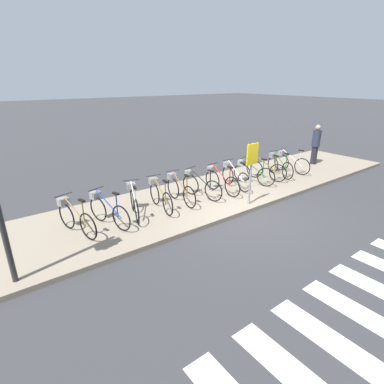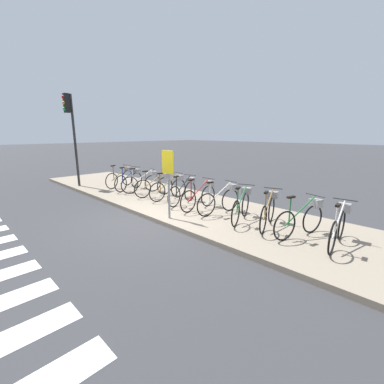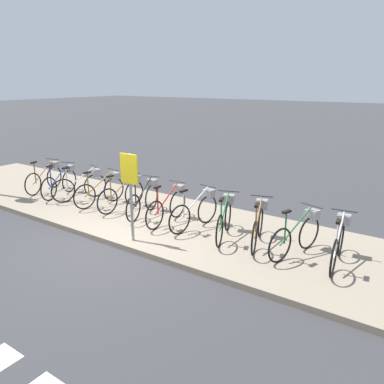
# 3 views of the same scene
# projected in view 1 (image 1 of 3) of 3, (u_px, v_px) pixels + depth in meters

# --- Properties ---
(ground_plane) EXTENTS (120.00, 120.00, 0.00)m
(ground_plane) POSITION_uv_depth(u_px,v_px,m) (245.00, 214.00, 8.58)
(ground_plane) COLOR #38383A
(sidewalk) EXTENTS (17.41, 3.31, 0.12)m
(sidewalk) POSITION_uv_depth(u_px,v_px,m) (208.00, 196.00, 9.80)
(sidewalk) COLOR gray
(sidewalk) RESTS_ON ground_plane
(parked_bicycle_0) EXTENTS (0.56, 1.54, 0.97)m
(parked_bicycle_0) POSITION_uv_depth(u_px,v_px,m) (74.00, 216.00, 7.17)
(parked_bicycle_0) COLOR black
(parked_bicycle_0) RESTS_ON sidewalk
(parked_bicycle_1) EXTENTS (0.58, 1.53, 0.97)m
(parked_bicycle_1) POSITION_uv_depth(u_px,v_px,m) (107.00, 209.00, 7.58)
(parked_bicycle_1) COLOR black
(parked_bicycle_1) RESTS_ON sidewalk
(parked_bicycle_2) EXTENTS (0.64, 1.51, 0.97)m
(parked_bicycle_2) POSITION_uv_depth(u_px,v_px,m) (134.00, 201.00, 8.11)
(parked_bicycle_2) COLOR black
(parked_bicycle_2) RESTS_ON sidewalk
(parked_bicycle_3) EXTENTS (0.46, 1.57, 0.97)m
(parked_bicycle_3) POSITION_uv_depth(u_px,v_px,m) (159.00, 194.00, 8.55)
(parked_bicycle_3) COLOR black
(parked_bicycle_3) RESTS_ON sidewalk
(parked_bicycle_4) EXTENTS (0.46, 1.58, 0.97)m
(parked_bicycle_4) POSITION_uv_depth(u_px,v_px,m) (179.00, 189.00, 9.01)
(parked_bicycle_4) COLOR black
(parked_bicycle_4) RESTS_ON sidewalk
(parked_bicycle_5) EXTENTS (0.51, 1.55, 0.97)m
(parked_bicycle_5) POSITION_uv_depth(u_px,v_px,m) (199.00, 184.00, 9.39)
(parked_bicycle_5) COLOR black
(parked_bicycle_5) RESTS_ON sidewalk
(parked_bicycle_6) EXTENTS (0.46, 1.58, 0.97)m
(parked_bicycle_6) POSITION_uv_depth(u_px,v_px,m) (220.00, 180.00, 9.80)
(parked_bicycle_6) COLOR black
(parked_bicycle_6) RESTS_ON sidewalk
(parked_bicycle_7) EXTENTS (0.46, 1.57, 0.97)m
(parked_bicycle_7) POSITION_uv_depth(u_px,v_px,m) (234.00, 175.00, 10.27)
(parked_bicycle_7) COLOR black
(parked_bicycle_7) RESTS_ON sidewalk
(parked_bicycle_8) EXTENTS (0.64, 1.51, 0.97)m
(parked_bicycle_8) POSITION_uv_depth(u_px,v_px,m) (251.00, 172.00, 10.64)
(parked_bicycle_8) COLOR black
(parked_bicycle_8) RESTS_ON sidewalk
(parked_bicycle_9) EXTENTS (0.60, 1.52, 0.97)m
(parked_bicycle_9) POSITION_uv_depth(u_px,v_px,m) (264.00, 168.00, 11.10)
(parked_bicycle_9) COLOR black
(parked_bicycle_9) RESTS_ON sidewalk
(parked_bicycle_10) EXTENTS (0.58, 1.53, 0.97)m
(parked_bicycle_10) POSITION_uv_depth(u_px,v_px,m) (279.00, 165.00, 11.55)
(parked_bicycle_10) COLOR black
(parked_bicycle_10) RESTS_ON sidewalk
(parked_bicycle_11) EXTENTS (0.46, 1.58, 0.97)m
(parked_bicycle_11) POSITION_uv_depth(u_px,v_px,m) (290.00, 161.00, 11.98)
(parked_bicycle_11) COLOR black
(parked_bicycle_11) RESTS_ON sidewalk
(pedestrian) EXTENTS (0.34, 0.34, 1.71)m
(pedestrian) POSITION_uv_depth(u_px,v_px,m) (316.00, 144.00, 13.00)
(pedestrian) COLOR #23232D
(pedestrian) RESTS_ON sidewalk
(sign_post) EXTENTS (0.44, 0.07, 1.83)m
(sign_post) POSITION_uv_depth(u_px,v_px,m) (252.00, 164.00, 8.56)
(sign_post) COLOR #99999E
(sign_post) RESTS_ON sidewalk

